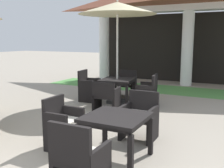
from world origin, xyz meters
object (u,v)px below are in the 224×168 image
at_px(patio_table_near_foreground, 116,121).
at_px(patio_chair_mid_right_south, 106,96).
at_px(patio_chair_near_foreground_north, 140,117).
at_px(patio_table_mid_right, 117,82).
at_px(patio_umbrella_mid_right, 117,10).
at_px(patio_chair_mid_right_east, 148,91).
at_px(patio_chair_mid_right_north, 126,84).
at_px(patio_chair_near_foreground_west, 63,124).
at_px(patio_chair_near_foreground_south, 79,160).
at_px(patio_chair_mid_right_west, 88,87).

xyz_separation_m(patio_table_near_foreground, patio_chair_mid_right_south, (-1.50, 2.48, -0.23)).
height_order(patio_chair_near_foreground_north, patio_table_mid_right, patio_chair_near_foreground_north).
bearing_deg(patio_umbrella_mid_right, patio_chair_mid_right_east, 7.60).
relative_size(patio_chair_mid_right_north, patio_chair_mid_right_south, 1.08).
bearing_deg(patio_chair_mid_right_south, patio_table_near_foreground, -66.46).
distance_m(patio_table_near_foreground, patio_chair_mid_right_east, 3.58).
bearing_deg(patio_chair_mid_right_north, patio_chair_near_foreground_west, 91.93).
relative_size(patio_chair_near_foreground_south, patio_chair_near_foreground_west, 1.05).
bearing_deg(patio_chair_mid_right_west, patio_chair_near_foreground_west, 17.25).
distance_m(patio_chair_near_foreground_north, patio_chair_mid_right_west, 3.38).
bearing_deg(patio_chair_near_foreground_south, patio_table_near_foreground, 90.00).
distance_m(patio_chair_near_foreground_south, patio_chair_near_foreground_west, 1.44).
xyz_separation_m(patio_table_near_foreground, patio_chair_mid_right_west, (-2.53, 3.26, -0.19)).
relative_size(patio_chair_near_foreground_north, patio_chair_mid_right_north, 1.03).
xyz_separation_m(patio_chair_near_foreground_west, patio_umbrella_mid_right, (-0.60, 3.39, 2.26)).
bearing_deg(patio_chair_near_foreground_south, patio_chair_mid_right_south, 113.01).
relative_size(patio_chair_near_foreground_south, patio_umbrella_mid_right, 0.32).
height_order(patio_chair_near_foreground_south, patio_chair_near_foreground_west, patio_chair_near_foreground_south).
distance_m(patio_table_near_foreground, patio_table_mid_right, 3.75).
distance_m(patio_umbrella_mid_right, patio_chair_mid_right_west, 2.43).
bearing_deg(patio_chair_near_foreground_south, patio_umbrella_mid_right, 110.00).
height_order(patio_chair_near_foreground_west, patio_table_mid_right, patio_chair_near_foreground_west).
xyz_separation_m(patio_chair_near_foreground_west, patio_chair_mid_right_west, (-1.51, 3.27, 0.01)).
relative_size(patio_table_near_foreground, patio_chair_mid_right_west, 0.98).
height_order(patio_umbrella_mid_right, patio_chair_mid_right_north, patio_umbrella_mid_right).
relative_size(patio_chair_near_foreground_north, patio_chair_mid_right_west, 0.94).
xyz_separation_m(patio_chair_mid_right_east, patio_chair_mid_right_south, (-0.79, -1.03, -0.03)).
relative_size(patio_chair_near_foreground_north, patio_chair_near_foreground_south, 0.95).
height_order(patio_table_mid_right, patio_chair_mid_right_west, patio_chair_mid_right_west).
xyz_separation_m(patio_chair_near_foreground_west, patio_chair_mid_right_north, (-0.72, 4.30, -0.02)).
distance_m(patio_table_mid_right, patio_chair_mid_right_west, 0.94).
xyz_separation_m(patio_table_mid_right, patio_chair_mid_right_south, (0.12, -0.91, -0.23)).
relative_size(patio_table_near_foreground, patio_chair_near_foreground_west, 1.03).
bearing_deg(patio_chair_mid_right_north, patio_chair_near_foreground_north, 110.35).
distance_m(patio_table_mid_right, patio_chair_mid_right_north, 0.94).
distance_m(patio_chair_mid_right_east, patio_chair_mid_right_north, 1.30).
bearing_deg(patio_table_mid_right, patio_chair_mid_right_east, 7.60).
xyz_separation_m(patio_table_mid_right, patio_umbrella_mid_right, (-0.00, 0.00, 2.07)).
distance_m(patio_chair_near_foreground_west, patio_chair_mid_right_east, 3.52).
xyz_separation_m(patio_chair_near_foreground_south, patio_chair_mid_right_west, (-2.53, 4.29, 0.01)).
height_order(patio_chair_near_foreground_north, patio_chair_mid_right_north, patio_chair_near_foreground_north).
xyz_separation_m(patio_chair_near_foreground_north, patio_chair_near_foreground_west, (-1.01, -1.03, 0.01)).
bearing_deg(patio_chair_near_foreground_west, patio_chair_mid_right_south, -169.25).
bearing_deg(patio_table_mid_right, patio_chair_near_foreground_north, -55.65).
height_order(patio_chair_near_foreground_south, patio_chair_mid_right_west, patio_chair_mid_right_west).
relative_size(patio_chair_mid_right_east, patio_chair_mid_right_west, 0.95).
bearing_deg(patio_chair_mid_right_north, patio_chair_near_foreground_south, 100.54).
height_order(patio_chair_near_foreground_north, patio_chair_mid_right_east, patio_chair_mid_right_east).
relative_size(patio_table_mid_right, patio_chair_mid_right_south, 1.29).
bearing_deg(patio_chair_near_foreground_north, patio_chair_mid_right_east, -74.41).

